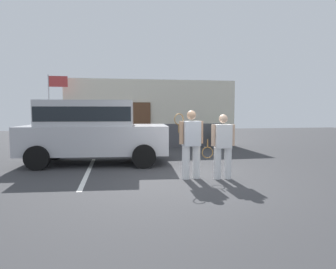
{
  "coord_description": "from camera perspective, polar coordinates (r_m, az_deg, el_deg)",
  "views": [
    {
      "loc": [
        -1.72,
        -7.18,
        1.74
      ],
      "look_at": [
        -0.25,
        1.2,
        1.05
      ],
      "focal_mm": 32.03,
      "sensor_mm": 36.0,
      "label": 1
    }
  ],
  "objects": [
    {
      "name": "house_frontage",
      "position": [
        14.14,
        -2.96,
        3.6
      ],
      "size": [
        8.02,
        0.4,
        3.17
      ],
      "color": "beige",
      "rests_on": "ground_plane"
    },
    {
      "name": "tennis_player_man",
      "position": [
        7.6,
        4.41,
        -1.66
      ],
      "size": [
        0.78,
        0.32,
        1.73
      ],
      "rotation": [
        0.0,
        0.0,
        3.28
      ],
      "color": "white",
      "rests_on": "ground_plane"
    },
    {
      "name": "parked_suv",
      "position": [
        10.02,
        -14.22,
        1.09
      ],
      "size": [
        4.73,
        2.45,
        2.05
      ],
      "rotation": [
        0.0,
        0.0,
        -0.08
      ],
      "color": "#B7B7BC",
      "rests_on": "ground_plane"
    },
    {
      "name": "flag_pole",
      "position": [
        13.57,
        -20.98,
        6.36
      ],
      "size": [
        0.8,
        0.05,
        3.22
      ],
      "color": "silver",
      "rests_on": "ground_plane"
    },
    {
      "name": "tennis_player_woman",
      "position": [
        7.67,
        10.36,
        -2.13
      ],
      "size": [
        0.87,
        0.28,
        1.64
      ],
      "rotation": [
        0.0,
        0.0,
        3.08
      ],
      "color": "white",
      "rests_on": "ground_plane"
    },
    {
      "name": "ground_plane",
      "position": [
        7.58,
        3.5,
        -8.63
      ],
      "size": [
        40.0,
        40.0,
        0.0
      ],
      "primitive_type": "plane",
      "color": "#38383A"
    },
    {
      "name": "potted_plant_by_porch",
      "position": [
        14.15,
        10.04,
        -0.45
      ],
      "size": [
        0.69,
        0.69,
        0.91
      ],
      "color": "#9E5638",
      "rests_on": "ground_plane"
    },
    {
      "name": "parking_stripe_0",
      "position": [
        8.88,
        -14.93,
        -6.79
      ],
      "size": [
        0.12,
        4.4,
        0.01
      ],
      "primitive_type": "cube",
      "color": "silver",
      "rests_on": "ground_plane"
    }
  ]
}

